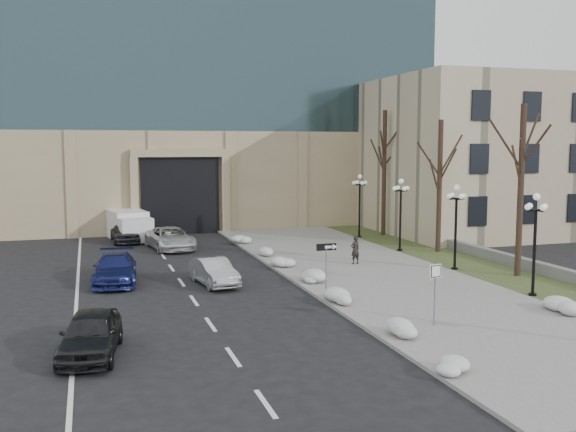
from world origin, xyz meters
name	(u,v)px	position (x,y,z in m)	size (l,w,h in m)	color
ground	(441,357)	(0.00, 0.00, 0.00)	(160.00, 160.00, 0.00)	black
sidewalk	(363,270)	(3.50, 14.00, 0.06)	(9.00, 40.00, 0.12)	gray
curb	(285,275)	(-1.00, 14.00, 0.07)	(0.30, 40.00, 0.14)	gray
grass_strip	(466,264)	(10.00, 14.00, 0.05)	(4.00, 40.00, 0.10)	#364221
stone_wall	(476,251)	(12.00, 16.00, 0.35)	(0.50, 30.00, 0.70)	slate
office_tower	(181,20)	(-2.01, 43.58, 18.49)	(40.00, 24.70, 36.00)	tan
classical_building	(499,156)	(22.00, 27.98, 6.00)	(22.00, 18.12, 12.00)	#C5B893
car_a	(91,334)	(-10.92, 3.50, 0.75)	(1.76, 4.38, 1.49)	black
car_b	(214,272)	(-5.03, 12.94, 0.67)	(1.41, 4.05, 1.33)	#9B9EA2
car_c	(115,269)	(-9.68, 14.88, 0.73)	(2.06, 5.06, 1.47)	navy
car_d	(170,238)	(-5.72, 24.63, 0.74)	(2.45, 5.30, 1.47)	silver
car_e	(125,231)	(-8.44, 28.82, 0.77)	(1.82, 4.51, 1.54)	#2F2F34
pedestrian	(355,250)	(3.66, 15.52, 0.93)	(0.59, 0.39, 1.62)	black
box_truck	(127,225)	(-8.14, 30.48, 1.03)	(3.34, 6.95, 2.12)	silver
one_way_sign	(330,254)	(-0.74, 8.18, 2.14)	(0.96, 0.26, 2.59)	slate
keep_sign	(435,281)	(1.48, 2.96, 1.81)	(0.53, 0.15, 2.46)	slate
snow_clump_a	(455,369)	(-0.66, -1.90, 0.30)	(1.10, 1.60, 0.36)	silver
snow_clump_b	(394,332)	(-0.62, 2.12, 0.30)	(1.10, 1.60, 0.36)	silver
snow_clump_c	(335,300)	(-0.88, 7.16, 0.30)	(1.10, 1.60, 0.36)	silver
snow_clump_d	(309,280)	(-0.58, 11.37, 0.30)	(1.10, 1.60, 0.36)	silver
snow_clump_e	(284,264)	(-0.52, 15.76, 0.30)	(1.10, 1.60, 0.36)	silver
snow_clump_f	(260,252)	(-0.78, 19.97, 0.30)	(1.10, 1.60, 0.36)	silver
snow_clump_g	(243,240)	(-0.58, 25.27, 0.30)	(1.10, 1.60, 0.36)	silver
snow_clump_h	(566,308)	(7.61, 3.03, 0.30)	(1.10, 1.60, 0.36)	silver
lamppost_a	(535,231)	(8.30, 6.00, 3.07)	(1.18, 1.18, 4.76)	black
lamppost_b	(456,216)	(8.30, 12.50, 3.07)	(1.18, 1.18, 4.76)	black
lamppost_c	(401,205)	(8.30, 19.00, 3.07)	(1.18, 1.18, 4.76)	black
lamppost_d	(360,197)	(8.30, 25.50, 3.07)	(1.18, 1.18, 4.76)	black
tree_near	(522,166)	(10.50, 10.00, 5.83)	(3.20, 3.20, 9.00)	black
tree_mid	(440,167)	(10.50, 18.00, 5.50)	(3.20, 3.20, 8.50)	black
tree_far	(384,155)	(10.50, 26.00, 6.15)	(3.20, 3.20, 9.50)	black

